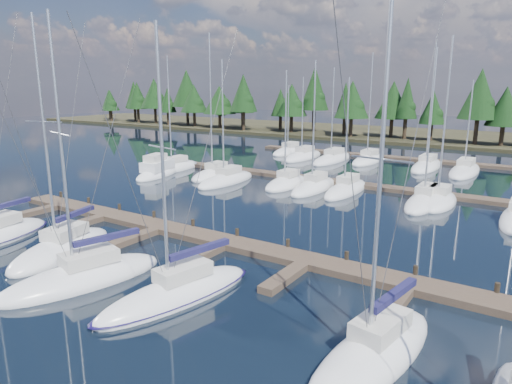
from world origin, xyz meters
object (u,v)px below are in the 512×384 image
Objects in this scene: front_sailboat_3 at (83,277)px; front_sailboat_5 at (374,352)px; front_sailboat_2 at (62,249)px; main_dock at (223,245)px; motor_yacht_left at (158,171)px; front_sailboat_4 at (177,293)px.

front_sailboat_3 reaches higher than front_sailboat_5.
front_sailboat_2 is at bearing 179.20° from front_sailboat_5.
front_sailboat_5 reaches higher than main_dock.
motor_yacht_left reaches higher than main_dock.
front_sailboat_5 is (20.60, -0.29, 0.00)m from front_sailboat_2.
front_sailboat_2 reaches higher than main_dock.
front_sailboat_4 is 32.85m from motor_yacht_left.
front_sailboat_3 reaches higher than motor_yacht_left.
motor_yacht_left is at bearing 127.51° from front_sailboat_3.
front_sailboat_4 is at bearing 13.57° from front_sailboat_3.
main_dock is at bearing 38.70° from front_sailboat_2.
main_dock is at bearing -35.72° from motor_yacht_left.
front_sailboat_5 is (15.70, 1.76, 0.01)m from front_sailboat_3.
front_sailboat_5 is (10.07, 0.40, 0.01)m from front_sailboat_4.
motor_yacht_left is at bearing 136.78° from front_sailboat_4.
front_sailboat_2 is 25.60m from motor_yacht_left.
motor_yacht_left is (-34.01, 22.10, 0.17)m from front_sailboat_5.
front_sailboat_3 is at bearing -22.64° from front_sailboat_2.
front_sailboat_2 reaches higher than front_sailboat_5.
front_sailboat_2 is 5.31m from front_sailboat_3.
motor_yacht_left is (-13.41, 21.81, 0.17)m from front_sailboat_2.
front_sailboat_5 is at bearing -33.02° from motor_yacht_left.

